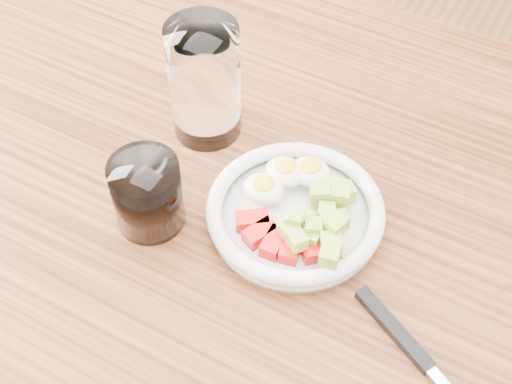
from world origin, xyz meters
The scene contains 5 objects.
dining_table centered at (0.00, 0.00, 0.67)m, with size 1.50×0.90×0.77m.
bowl centered at (0.04, 0.02, 0.79)m, with size 0.20×0.20×0.05m.
fork centered at (0.22, -0.08, 0.78)m, with size 0.21×0.12×0.01m.
water_glass centered at (-0.13, 0.10, 0.85)m, with size 0.09×0.09×0.15m, color white.
coffee_glass centered at (-0.11, -0.06, 0.81)m, with size 0.08×0.08×0.09m.
Camera 1 is at (0.24, -0.44, 1.42)m, focal length 50.00 mm.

